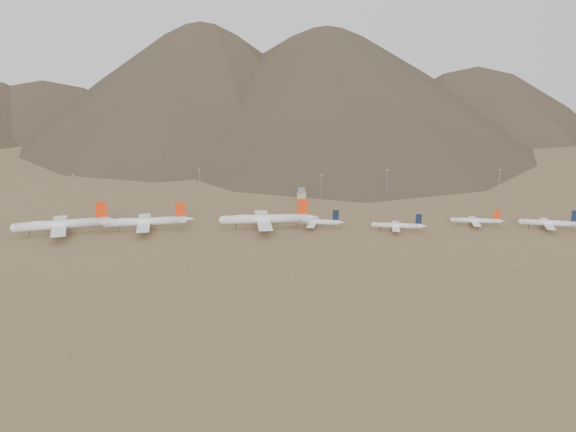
{
  "coord_description": "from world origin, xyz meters",
  "views": [
    {
      "loc": [
        11.81,
        -423.01,
        128.72
      ],
      "look_at": [
        17.17,
        30.0,
        10.39
      ],
      "focal_mm": 40.0,
      "sensor_mm": 36.0,
      "label": 1
    }
  ],
  "objects_px": {
    "widebody_west": "(61,224)",
    "narrowbody_a": "(315,222)",
    "widebody_east": "(265,219)",
    "control_tower": "(302,195)",
    "narrowbody_b": "(398,225)",
    "widebody_centre": "(146,221)"
  },
  "relations": [
    {
      "from": "widebody_east",
      "to": "narrowbody_a",
      "type": "distance_m",
      "value": 37.38
    },
    {
      "from": "widebody_east",
      "to": "narrowbody_b",
      "type": "xyz_separation_m",
      "value": [
        96.9,
        -8.23,
        -3.2
      ]
    },
    {
      "from": "narrowbody_a",
      "to": "narrowbody_b",
      "type": "distance_m",
      "value": 60.71
    },
    {
      "from": "widebody_west",
      "to": "widebody_east",
      "type": "xyz_separation_m",
      "value": [
        145.18,
        13.59,
        -0.03
      ]
    },
    {
      "from": "narrowbody_a",
      "to": "widebody_west",
      "type": "bearing_deg",
      "value": -164.48
    },
    {
      "from": "widebody_west",
      "to": "widebody_centre",
      "type": "height_order",
      "value": "widebody_west"
    },
    {
      "from": "widebody_west",
      "to": "narrowbody_a",
      "type": "bearing_deg",
      "value": -11.65
    },
    {
      "from": "widebody_centre",
      "to": "narrowbody_b",
      "type": "height_order",
      "value": "widebody_centre"
    },
    {
      "from": "narrowbody_b",
      "to": "widebody_west",
      "type": "bearing_deg",
      "value": -170.43
    },
    {
      "from": "widebody_centre",
      "to": "widebody_east",
      "type": "height_order",
      "value": "widebody_east"
    },
    {
      "from": "narrowbody_a",
      "to": "narrowbody_b",
      "type": "xyz_separation_m",
      "value": [
        59.73,
        -10.86,
        -0.2
      ]
    },
    {
      "from": "narrowbody_b",
      "to": "control_tower",
      "type": "bearing_deg",
      "value": 133.6
    },
    {
      "from": "control_tower",
      "to": "widebody_west",
      "type": "bearing_deg",
      "value": -150.13
    },
    {
      "from": "widebody_west",
      "to": "control_tower",
      "type": "bearing_deg",
      "value": 13.13
    },
    {
      "from": "widebody_east",
      "to": "control_tower",
      "type": "relative_size",
      "value": 6.12
    },
    {
      "from": "narrowbody_a",
      "to": "widebody_centre",
      "type": "bearing_deg",
      "value": -166.58
    },
    {
      "from": "narrowbody_b",
      "to": "control_tower",
      "type": "height_order",
      "value": "narrowbody_b"
    },
    {
      "from": "widebody_east",
      "to": "narrowbody_a",
      "type": "bearing_deg",
      "value": -1.47
    },
    {
      "from": "narrowbody_a",
      "to": "narrowbody_b",
      "type": "bearing_deg",
      "value": 0.13
    },
    {
      "from": "widebody_west",
      "to": "widebody_centre",
      "type": "bearing_deg",
      "value": -7.21
    },
    {
      "from": "widebody_east",
      "to": "control_tower",
      "type": "bearing_deg",
      "value": 65.64
    },
    {
      "from": "widebody_west",
      "to": "widebody_centre",
      "type": "distance_m",
      "value": 58.91
    }
  ]
}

